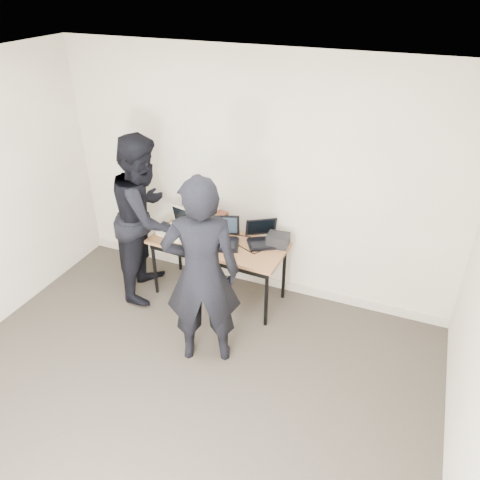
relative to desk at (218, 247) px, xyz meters
The scene contains 13 objects.
room 1.97m from the desk, 82.00° to the right, with size 4.60×4.60×2.80m.
desk is the anchor object (origin of this frame).
laptop_beige 0.52m from the desk, behind, with size 0.40×0.39×0.27m.
laptop_center 0.13m from the desk, 13.49° to the left, with size 0.48×0.47×0.29m.
laptop_right 0.51m from the desk, 22.77° to the left, with size 0.46×0.46×0.25m.
leather_satchel 0.34m from the desk, 128.31° to the left, with size 0.38×0.22×0.25m.
tissue 0.44m from the desk, 122.80° to the left, with size 0.13×0.10×0.08m, color white.
equipment_box 0.67m from the desk, 16.93° to the left, with size 0.23×0.19×0.13m, color black.
power_brick 0.29m from the desk, 142.55° to the right, with size 0.07×0.04×0.03m, color black.
cables 0.08m from the desk, ahead, with size 1.15×0.43×0.01m.
person_typist 1.00m from the desk, 73.52° to the right, with size 0.70×0.46×1.91m, color black.
person_observer 0.86m from the desk, behind, with size 0.92×0.71×1.88m, color black.
baseboard 0.78m from the desk, 58.02° to the left, with size 4.50×0.03×0.10m, color #B9AB99.
Camera 1 is at (1.64, -2.14, 3.35)m, focal length 35.00 mm.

